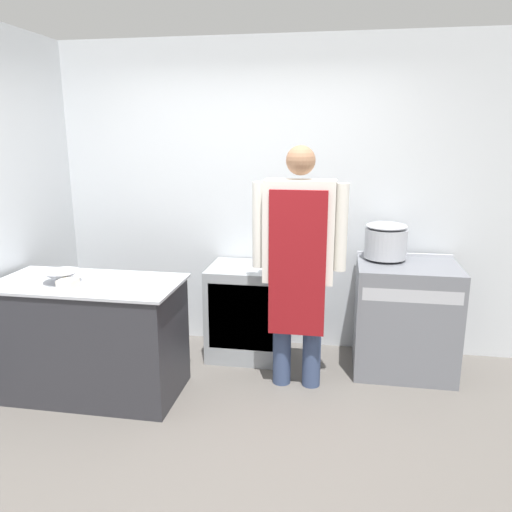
# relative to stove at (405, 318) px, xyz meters

# --- Properties ---
(ground_plane) EXTENTS (14.00, 14.00, 0.00)m
(ground_plane) POSITION_rel_stove_xyz_m (-1.31, -1.25, -0.45)
(ground_plane) COLOR #5B5651
(wall_back) EXTENTS (8.00, 0.05, 2.70)m
(wall_back) POSITION_rel_stove_xyz_m (-1.31, 0.40, 0.90)
(wall_back) COLOR silver
(wall_back) RESTS_ON ground_plane
(wall_left) EXTENTS (0.05, 8.00, 2.70)m
(wall_left) POSITION_rel_stove_xyz_m (-3.08, -0.25, 0.90)
(wall_left) COLOR silver
(wall_left) RESTS_ON ground_plane
(prep_counter) EXTENTS (1.35, 0.68, 0.87)m
(prep_counter) POSITION_rel_stove_xyz_m (-2.33, -0.78, -0.02)
(prep_counter) COLOR #2D2D33
(prep_counter) RESTS_ON ground_plane
(stove) EXTENTS (0.79, 0.64, 0.92)m
(stove) POSITION_rel_stove_xyz_m (0.00, 0.00, 0.00)
(stove) COLOR slate
(stove) RESTS_ON ground_plane
(fridge_unit) EXTENTS (0.64, 0.56, 0.80)m
(fridge_unit) POSITION_rel_stove_xyz_m (-1.32, 0.07, -0.05)
(fridge_unit) COLOR #93999E
(fridge_unit) RESTS_ON ground_plane
(person_cook) EXTENTS (0.69, 0.24, 1.83)m
(person_cook) POSITION_rel_stove_xyz_m (-0.84, -0.41, 0.60)
(person_cook) COLOR #38476B
(person_cook) RESTS_ON ground_plane
(mixing_bowl) EXTENTS (0.27, 0.27, 0.08)m
(mixing_bowl) POSITION_rel_stove_xyz_m (-2.50, -0.83, 0.46)
(mixing_bowl) COLOR #B2B5BC
(mixing_bowl) RESTS_ON prep_counter
(plastic_tub) EXTENTS (0.11, 0.11, 0.07)m
(plastic_tub) POSITION_rel_stove_xyz_m (-2.38, -0.95, 0.45)
(plastic_tub) COLOR silver
(plastic_tub) RESTS_ON prep_counter
(stock_pot) EXTENTS (0.34, 0.34, 0.29)m
(stock_pot) POSITION_rel_stove_xyz_m (-0.18, 0.11, 0.61)
(stock_pot) COLOR #B2B5BC
(stock_pot) RESTS_ON stove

